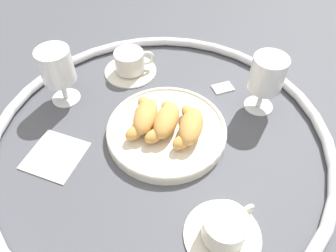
% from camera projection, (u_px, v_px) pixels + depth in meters
% --- Properties ---
extents(ground_plane, '(2.20, 2.20, 0.00)m').
position_uv_depth(ground_plane, '(160.00, 141.00, 0.71)').
color(ground_plane, '#4C4F56').
extents(table_chrome_rim, '(0.74, 0.74, 0.02)m').
position_uv_depth(table_chrome_rim, '(160.00, 138.00, 0.70)').
color(table_chrome_rim, silver).
rests_on(table_chrome_rim, ground_plane).
extents(pastry_plate, '(0.26, 0.26, 0.02)m').
position_uv_depth(pastry_plate, '(168.00, 131.00, 0.71)').
color(pastry_plate, silver).
rests_on(pastry_plate, ground_plane).
extents(croissant_large, '(0.13, 0.10, 0.04)m').
position_uv_depth(croissant_large, '(190.00, 126.00, 0.68)').
color(croissant_large, '#D6994C').
rests_on(croissant_large, pastry_plate).
extents(croissant_small, '(0.13, 0.09, 0.04)m').
position_uv_depth(croissant_small, '(167.00, 121.00, 0.69)').
color(croissant_small, '#D6994C').
rests_on(croissant_small, pastry_plate).
extents(croissant_extra, '(0.13, 0.10, 0.04)m').
position_uv_depth(croissant_extra, '(144.00, 117.00, 0.69)').
color(croissant_extra, '#D6994C').
rests_on(croissant_extra, pastry_plate).
extents(coffee_cup_near, '(0.14, 0.14, 0.06)m').
position_uv_depth(coffee_cup_near, '(130.00, 64.00, 0.84)').
color(coffee_cup_near, silver).
rests_on(coffee_cup_near, ground_plane).
extents(coffee_cup_far, '(0.14, 0.14, 0.06)m').
position_uv_depth(coffee_cup_far, '(225.00, 229.00, 0.55)').
color(coffee_cup_far, silver).
rests_on(coffee_cup_far, ground_plane).
extents(juice_glass_left, '(0.08, 0.08, 0.14)m').
position_uv_depth(juice_glass_left, '(57.00, 68.00, 0.72)').
color(juice_glass_left, white).
rests_on(juice_glass_left, ground_plane).
extents(juice_glass_right, '(0.08, 0.08, 0.14)m').
position_uv_depth(juice_glass_right, '(267.00, 75.00, 0.71)').
color(juice_glass_right, white).
rests_on(juice_glass_right, ground_plane).
extents(sugar_packet, '(0.06, 0.06, 0.01)m').
position_uv_depth(sugar_packet, '(223.00, 87.00, 0.81)').
color(sugar_packet, white).
rests_on(sugar_packet, ground_plane).
extents(folded_napkin, '(0.13, 0.13, 0.01)m').
position_uv_depth(folded_napkin, '(55.00, 155.00, 0.68)').
color(folded_napkin, silver).
rests_on(folded_napkin, ground_plane).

